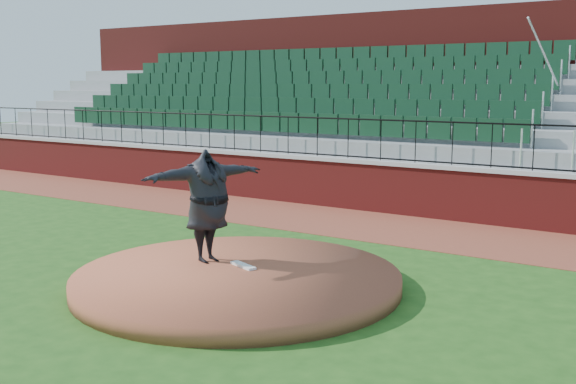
% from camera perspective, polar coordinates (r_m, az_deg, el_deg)
% --- Properties ---
extents(ground, '(90.00, 90.00, 0.00)m').
position_cam_1_polar(ground, '(11.25, -4.30, -7.55)').
color(ground, '#214D16').
rests_on(ground, ground).
extents(warning_track, '(34.00, 3.20, 0.01)m').
position_cam_1_polar(warning_track, '(15.72, 7.96, -2.82)').
color(warning_track, brown).
rests_on(warning_track, ground).
extents(field_wall, '(34.00, 0.35, 1.20)m').
position_cam_1_polar(field_wall, '(17.05, 10.36, 0.06)').
color(field_wall, maroon).
rests_on(field_wall, ground).
extents(wall_cap, '(34.00, 0.45, 0.10)m').
position_cam_1_polar(wall_cap, '(16.96, 10.42, 2.23)').
color(wall_cap, '#B7B7B7').
rests_on(wall_cap, field_wall).
extents(wall_railing, '(34.00, 0.05, 1.00)m').
position_cam_1_polar(wall_railing, '(16.91, 10.47, 4.08)').
color(wall_railing, black).
rests_on(wall_railing, wall_cap).
extents(seating_stands, '(34.00, 5.10, 4.60)m').
position_cam_1_polar(seating_stands, '(19.40, 13.75, 6.06)').
color(seating_stands, gray).
rests_on(seating_stands, ground).
extents(concourse_wall, '(34.00, 0.50, 5.50)m').
position_cam_1_polar(concourse_wall, '(22.03, 16.33, 7.45)').
color(concourse_wall, maroon).
rests_on(concourse_wall, ground).
extents(pitchers_mound, '(5.15, 5.15, 0.25)m').
position_cam_1_polar(pitchers_mound, '(11.02, -4.19, -7.23)').
color(pitchers_mound, brown).
rests_on(pitchers_mound, ground).
extents(pitching_rubber, '(0.59, 0.33, 0.04)m').
position_cam_1_polar(pitching_rubber, '(11.29, -3.72, -6.06)').
color(pitching_rubber, white).
rests_on(pitching_rubber, pitchers_mound).
extents(pitcher, '(1.22, 2.40, 1.88)m').
position_cam_1_polar(pitcher, '(11.48, -6.64, -1.14)').
color(pitcher, black).
rests_on(pitcher, pitchers_mound).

